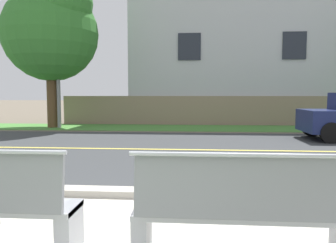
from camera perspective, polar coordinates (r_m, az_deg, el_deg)
name	(u,v)px	position (r m, az deg, el deg)	size (l,w,h in m)	color
ground_plane	(168,142)	(10.51, 0.03, -3.47)	(140.00, 140.00, 0.00)	#665B4C
curb_edge	(138,193)	(5.00, -5.20, -12.01)	(44.00, 0.30, 0.11)	#ADA89E
street_asphalt	(164,150)	(9.03, -0.73, -4.79)	(52.00, 8.00, 0.01)	#383A3D
road_centre_line	(164,149)	(9.03, -0.73, -4.76)	(48.00, 0.14, 0.01)	#E0CC4C
far_verge_grass	(176,128)	(14.82, 1.35, -1.06)	(48.00, 2.80, 0.02)	#478438
bench_right	(243,212)	(3.10, 12.68, -14.79)	(1.95, 0.48, 1.01)	#9EA0A8
streetlamp	(59,38)	(15.90, -18.05, 13.36)	(0.24, 2.10, 6.90)	gray
shade_tree_far_left	(53,26)	(15.95, -19.05, 15.04)	(4.13, 4.13, 6.82)	brown
garden_wall	(194,110)	(16.49, 4.41, 1.92)	(13.00, 0.36, 1.40)	gray
house_across_street	(233,54)	(19.92, 11.08, 11.19)	(11.88, 6.91, 7.47)	#B7BCC1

